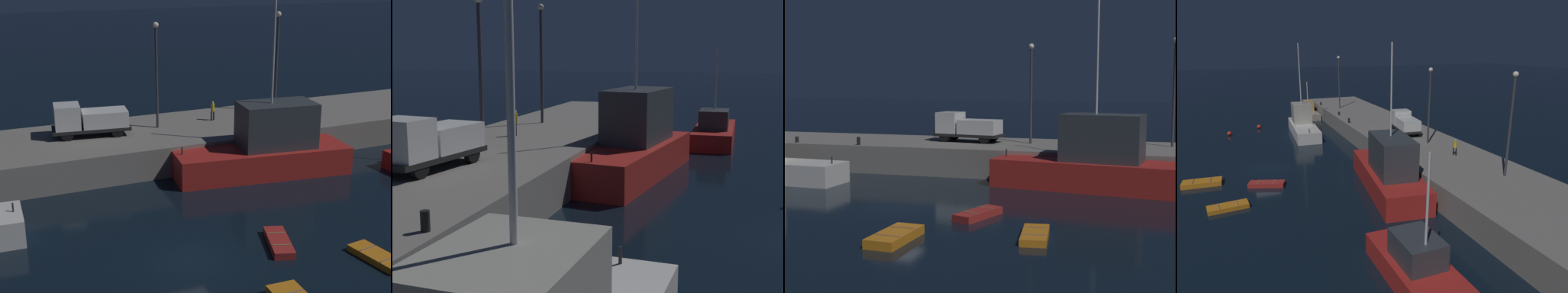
# 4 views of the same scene
# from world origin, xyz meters

# --- Properties ---
(ground_plane) EXTENTS (320.00, 320.00, 0.00)m
(ground_plane) POSITION_xyz_m (0.00, 0.00, 0.00)
(ground_plane) COLOR black
(pier_quay) EXTENTS (63.31, 9.15, 2.17)m
(pier_quay) POSITION_xyz_m (0.00, 15.86, 1.09)
(pier_quay) COLOR gray
(pier_quay) RESTS_ON ground
(fishing_boat_blue) EXTENTS (12.74, 5.52, 12.58)m
(fishing_boat_blue) POSITION_xyz_m (9.79, 9.50, 1.83)
(fishing_boat_blue) COLOR red
(fishing_boat_blue) RESTS_ON ground
(dinghy_orange_near) EXTENTS (2.08, 3.34, 0.43)m
(dinghy_orange_near) POSITION_xyz_m (4.84, -0.44, 0.20)
(dinghy_orange_near) COLOR #B22823
(dinghy_orange_near) RESTS_ON ground
(rowboat_white_mid) EXTENTS (1.57, 3.17, 0.38)m
(rowboat_white_mid) POSITION_xyz_m (8.56, -3.74, 0.17)
(rowboat_white_mid) COLOR orange
(rowboat_white_mid) RESTS_ON ground
(lamp_post_east) EXTENTS (0.44, 0.44, 7.95)m
(lamp_post_east) POSITION_xyz_m (4.32, 16.47, 6.82)
(lamp_post_east) COLOR #38383D
(lamp_post_east) RESTS_ON pier_quay
(lamp_post_central) EXTENTS (0.44, 0.44, 8.30)m
(lamp_post_central) POSITION_xyz_m (15.21, 17.30, 7.00)
(lamp_post_central) COLOR #38383D
(lamp_post_central) RESTS_ON pier_quay
(utility_truck) EXTENTS (5.81, 2.83, 2.42)m
(utility_truck) POSITION_xyz_m (-1.01, 16.36, 3.39)
(utility_truck) COLOR black
(utility_truck) RESTS_ON pier_quay
(dockworker) EXTENTS (0.39, 0.38, 1.56)m
(dockworker) POSITION_xyz_m (9.07, 16.66, 3.06)
(dockworker) COLOR black
(dockworker) RESTS_ON pier_quay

